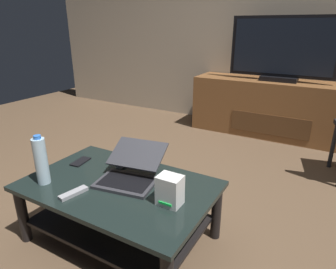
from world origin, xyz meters
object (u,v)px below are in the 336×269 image
media_cabinet (275,108)px  laptop (131,170)px  tv_remote (73,193)px  router_box (170,190)px  coffee_table (119,201)px  soundbar_remote (126,162)px  water_bottle_near (41,161)px  television (282,50)px  cell_phone (81,162)px

media_cabinet → laptop: bearing=-99.8°
laptop → tv_remote: 0.34m
router_box → coffee_table: bearing=175.8°
laptop → tv_remote: laptop is taller
laptop → soundbar_remote: laptop is taller
media_cabinet → soundbar_remote: size_ratio=11.83×
laptop → soundbar_remote: size_ratio=2.73×
media_cabinet → router_box: (-0.07, -2.39, 0.14)m
coffee_table → laptop: 0.19m
water_bottle_near → tv_remote: water_bottle_near is taller
coffee_table → television: (0.42, 2.34, 0.72)m
cell_phone → water_bottle_near: bearing=-94.9°
water_bottle_near → soundbar_remote: 0.52m
laptop → router_box: bearing=-18.9°
media_cabinet → tv_remote: media_cabinet is taller
router_box → water_bottle_near: bearing=-166.8°
laptop → cell_phone: laptop is taller
cell_phone → laptop: bearing=-9.7°
tv_remote → soundbar_remote: bearing=100.0°
television → soundbar_remote: size_ratio=7.05×
laptop → router_box: laptop is taller
coffee_table → router_box: (0.36, -0.03, 0.20)m
soundbar_remote → laptop: bearing=-45.8°
television → soundbar_remote: bearing=-104.5°
laptop → cell_phone: size_ratio=3.12×
television → cell_phone: (-0.82, -2.24, -0.59)m
laptop → soundbar_remote: (-0.15, 0.15, -0.05)m
television → laptop: size_ratio=2.58×
laptop → tv_remote: (-0.17, -0.30, -0.05)m
television → tv_remote: bearing=-102.4°
television → media_cabinet: bearing=90.0°
coffee_table → cell_phone: cell_phone is taller
tv_remote → laptop: bearing=72.5°
media_cabinet → router_box: bearing=-91.6°
television → laptop: television is taller
cell_phone → tv_remote: tv_remote is taller
laptop → router_box: 0.35m
router_box → tv_remote: (-0.49, -0.18, -0.07)m
laptop → cell_phone: 0.43m
television → soundbar_remote: television is taller
media_cabinet → cell_phone: media_cabinet is taller
water_bottle_near → soundbar_remote: (0.26, 0.43, -0.13)m
coffee_table → soundbar_remote: 0.29m
cell_phone → router_box: bearing=-17.3°
media_cabinet → television: (0.00, -0.02, 0.66)m
television → water_bottle_near: 2.71m
router_box → water_bottle_near: (-0.74, -0.17, 0.06)m
coffee_table → water_bottle_near: water_bottle_near is taller
water_bottle_near → tv_remote: bearing=-2.5°
tv_remote → television: bearing=89.3°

